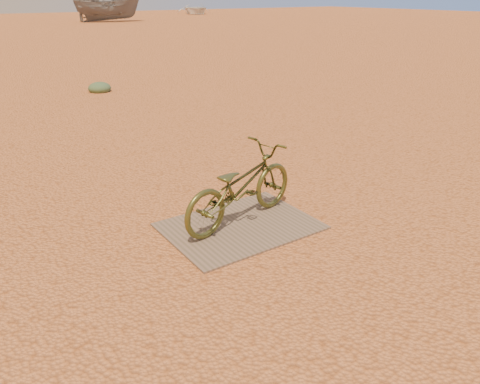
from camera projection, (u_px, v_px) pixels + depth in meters
ground at (237, 228)px, 5.11m from camera, size 120.00×120.00×0.00m
plywood_board at (240, 226)px, 5.12m from camera, size 1.60×1.18×0.02m
bicycle at (240, 186)px, 5.05m from camera, size 1.67×0.88×0.84m
boat_mid_right at (108, 8)px, 39.48m from camera, size 5.85×3.10×2.15m
boat_far_right at (195, 9)px, 53.44m from camera, size 5.56×6.36×1.10m
kale_b at (100, 92)px, 12.07m from camera, size 0.57×0.57×0.32m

